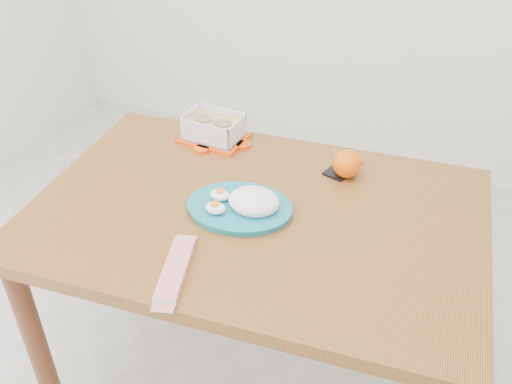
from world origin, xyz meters
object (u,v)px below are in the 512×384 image
at_px(smartphone, 343,168).
at_px(dining_table, 256,238).
at_px(rice_plate, 244,204).
at_px(food_container, 213,128).
at_px(orange_fruit, 347,164).

bearing_deg(smartphone, dining_table, -103.58).
relative_size(dining_table, smartphone, 10.10).
bearing_deg(dining_table, rice_plate, -153.82).
height_order(rice_plate, smartphone, rice_plate).
bearing_deg(dining_table, food_container, 128.04).
bearing_deg(food_container, orange_fruit, -2.32).
height_order(orange_fruit, smartphone, orange_fruit).
relative_size(dining_table, rice_plate, 3.92).
distance_m(dining_table, orange_fruit, 0.34).
bearing_deg(rice_plate, smartphone, 48.85).
bearing_deg(orange_fruit, smartphone, 122.24).
bearing_deg(dining_table, smartphone, 56.20).
relative_size(orange_fruit, rice_plate, 0.25).
distance_m(food_container, smartphone, 0.44).
bearing_deg(rice_plate, dining_table, 21.42).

